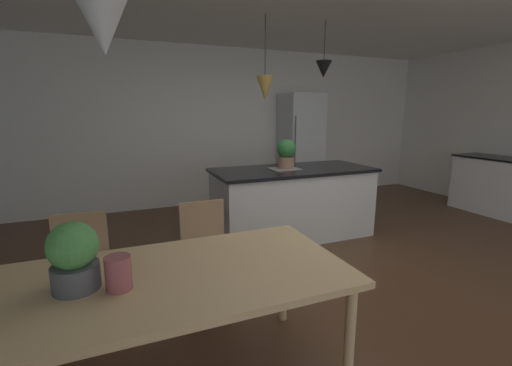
# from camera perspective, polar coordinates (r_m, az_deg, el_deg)

# --- Properties ---
(ground_plane) EXTENTS (10.00, 8.40, 0.04)m
(ground_plane) POSITION_cam_1_polar(r_m,az_deg,el_deg) (3.62, 12.61, -15.21)
(ground_plane) COLOR #4C301E
(wall_back_kitchen) EXTENTS (10.00, 0.12, 2.70)m
(wall_back_kitchen) POSITION_cam_1_polar(r_m,az_deg,el_deg) (6.18, -4.40, 9.38)
(wall_back_kitchen) COLOR white
(wall_back_kitchen) RESTS_ON ground_plane
(dining_table) EXTENTS (2.07, 0.97, 0.74)m
(dining_table) POSITION_cam_1_polar(r_m,az_deg,el_deg) (1.98, -15.90, -16.43)
(dining_table) COLOR tan
(dining_table) RESTS_ON ground_plane
(chair_far_left) EXTENTS (0.41, 0.41, 0.87)m
(chair_far_left) POSITION_cam_1_polar(r_m,az_deg,el_deg) (2.86, -27.26, -12.90)
(chair_far_left) COLOR #A87F56
(chair_far_left) RESTS_ON ground_plane
(chair_far_right) EXTENTS (0.40, 0.40, 0.87)m
(chair_far_right) POSITION_cam_1_polar(r_m,az_deg,el_deg) (2.91, -8.32, -11.23)
(chair_far_right) COLOR #A87F56
(chair_far_right) RESTS_ON ground_plane
(kitchen_island) EXTENTS (2.06, 0.92, 0.91)m
(kitchen_island) POSITION_cam_1_polar(r_m,az_deg,el_deg) (4.46, 6.12, -3.13)
(kitchen_island) COLOR silver
(kitchen_island) RESTS_ON ground_plane
(refrigerator) EXTENTS (0.68, 0.67, 1.94)m
(refrigerator) POSITION_cam_1_polar(r_m,az_deg,el_deg) (6.34, 7.48, 5.92)
(refrigerator) COLOR silver
(refrigerator) RESTS_ON ground_plane
(pendant_over_table) EXTENTS (0.23, 0.23, 0.87)m
(pendant_over_table) POSITION_cam_1_polar(r_m,az_deg,el_deg) (1.65, -24.39, 23.34)
(pendant_over_table) COLOR black
(pendant_over_island_main) EXTENTS (0.21, 0.21, 0.95)m
(pendant_over_island_main) POSITION_cam_1_polar(r_m,az_deg,el_deg) (4.15, 1.51, 15.69)
(pendant_over_island_main) COLOR black
(pendant_over_island_aux) EXTENTS (0.20, 0.20, 0.67)m
(pendant_over_island_aux) POSITION_cam_1_polar(r_m,az_deg,el_deg) (4.55, 11.29, 18.26)
(pendant_over_island_aux) COLOR black
(potted_plant_on_island) EXTENTS (0.24, 0.24, 0.38)m
(potted_plant_on_island) POSITION_cam_1_polar(r_m,az_deg,el_deg) (4.30, 5.13, 4.99)
(potted_plant_on_island) COLOR #8C664C
(potted_plant_on_island) RESTS_ON kitchen_island
(potted_plant_on_table) EXTENTS (0.24, 0.24, 0.35)m
(potted_plant_on_table) POSITION_cam_1_polar(r_m,az_deg,el_deg) (1.91, -28.31, -10.74)
(potted_plant_on_table) COLOR #4C4C51
(potted_plant_on_table) RESTS_ON dining_table
(vase_on_dining_table) EXTENTS (0.13, 0.13, 0.17)m
(vase_on_dining_table) POSITION_cam_1_polar(r_m,az_deg,el_deg) (1.86, -22.12, -13.85)
(vase_on_dining_table) COLOR #994C51
(vase_on_dining_table) RESTS_ON dining_table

